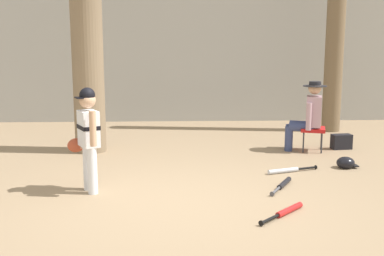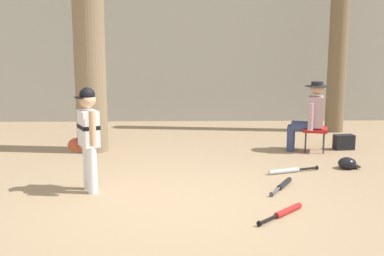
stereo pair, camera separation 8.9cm
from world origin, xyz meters
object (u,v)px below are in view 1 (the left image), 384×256
object	(u,v)px
young_ballplayer	(88,133)
bat_black_composite	(283,184)
bat_aluminum_silver	(287,170)
batting_helmet_black	(346,163)
seated_spectator	(308,114)
handbag_beside_stool	(341,142)
bat_red_barrel	(286,211)
folding_stool	(313,130)

from	to	relation	value
young_ballplayer	bat_black_composite	distance (m)	2.56
bat_aluminum_silver	batting_helmet_black	distance (m)	0.96
young_ballplayer	seated_spectator	distance (m)	3.98
handbag_beside_stool	bat_red_barrel	world-z (taller)	handbag_beside_stool
bat_black_composite	folding_stool	bearing A→B (deg)	64.26
handbag_beside_stool	batting_helmet_black	xyz separation A→B (m)	(-0.39, -1.28, -0.05)
bat_aluminum_silver	bat_black_composite	bearing A→B (deg)	-107.69
folding_stool	handbag_beside_stool	xyz separation A→B (m)	(0.56, 0.14, -0.23)
batting_helmet_black	seated_spectator	bearing A→B (deg)	102.65
bat_aluminum_silver	batting_helmet_black	xyz separation A→B (m)	(0.93, 0.22, 0.05)
folding_stool	seated_spectator	bearing A→B (deg)	163.74
folding_stool	seated_spectator	distance (m)	0.29
seated_spectator	batting_helmet_black	bearing A→B (deg)	-77.35
folding_stool	bat_black_composite	world-z (taller)	folding_stool
folding_stool	bat_red_barrel	distance (m)	3.25
folding_stool	seated_spectator	world-z (taller)	seated_spectator
young_ballplayer	bat_aluminum_silver	distance (m)	2.87
bat_aluminum_silver	bat_red_barrel	distance (m)	1.71
bat_black_composite	seated_spectator	bearing A→B (deg)	66.74
bat_black_composite	bat_red_barrel	bearing A→B (deg)	-101.04
batting_helmet_black	bat_aluminum_silver	bearing A→B (deg)	-166.99
handbag_beside_stool	batting_helmet_black	distance (m)	1.34
bat_aluminum_silver	bat_red_barrel	xyz separation A→B (m)	(-0.41, -1.66, 0.00)
bat_aluminum_silver	batting_helmet_black	world-z (taller)	batting_helmet_black
folding_stool	bat_red_barrel	world-z (taller)	folding_stool
bat_black_composite	young_ballplayer	bearing A→B (deg)	-177.85
folding_stool	batting_helmet_black	world-z (taller)	folding_stool
young_ballplayer	bat_aluminum_silver	size ratio (longest dim) A/B	1.67
folding_stool	handbag_beside_stool	bearing A→B (deg)	13.90
seated_spectator	bat_black_composite	size ratio (longest dim) A/B	1.82
bat_red_barrel	young_ballplayer	bearing A→B (deg)	158.55
bat_aluminum_silver	folding_stool	bearing A→B (deg)	60.60
seated_spectator	bat_black_composite	bearing A→B (deg)	-113.26
seated_spectator	bat_red_barrel	distance (m)	3.29
batting_helmet_black	folding_stool	bearing A→B (deg)	98.36
handbag_beside_stool	bat_black_composite	bearing A→B (deg)	-125.29
batting_helmet_black	bat_red_barrel	bearing A→B (deg)	-125.54
young_ballplayer	seated_spectator	size ratio (longest dim) A/B	1.09
bat_red_barrel	batting_helmet_black	bearing A→B (deg)	54.46
bat_black_composite	bat_red_barrel	xyz separation A→B (m)	(-0.19, -0.98, 0.00)
handbag_beside_stool	bat_black_composite	world-z (taller)	handbag_beside_stool
folding_stool	young_ballplayer	bearing A→B (deg)	-148.29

